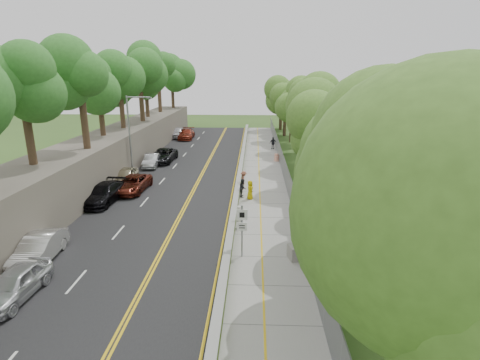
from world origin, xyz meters
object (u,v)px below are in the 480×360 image
Objects in this scene: car_0 at (15,284)px; painter_0 at (250,190)px; car_1 at (39,249)px; car_2 at (132,184)px; streetlight at (132,130)px; concrete_block at (299,252)px; construction_barrel at (277,157)px; person_far at (273,143)px; signpost at (242,225)px.

painter_0 is (10.70, 14.51, 0.09)m from car_0.
car_2 is (1.18, 12.69, -0.05)m from car_1.
streetlight is 22.99m from concrete_block.
concrete_block is 14.31m from car_0.
painter_0 is (-2.93, 10.15, 0.39)m from concrete_block.
car_2 reaches higher than construction_barrel.
signpost is at bearing 67.90° from person_far.
signpost is 3.56× the size of construction_barrel.
painter_0 is at bearing -6.34° from car_2.
car_1 is (-11.23, -0.95, -1.18)m from signpost.
streetlight is 1.78× the size of car_1.
construction_barrel is 0.52× the size of person_far.
concrete_block is 14.51m from car_1.
construction_barrel is 0.55× the size of painter_0.
signpost reaches higher than person_far.
person_far is (3.15, 30.91, -1.08)m from signpost.
streetlight is at bearing 95.58° from car_0.
construction_barrel is at bearing 74.53° from person_far.
concrete_block is at bearing -90.00° from construction_barrel.
signpost is at bearing -55.92° from streetlight.
construction_barrel is at bearing 66.86° from car_0.
streetlight reaches higher than construction_barrel.
car_0 is 0.84× the size of car_2.
concrete_block is at bearing 20.27° from car_0.
person_far is (14.38, 31.85, 0.11)m from car_1.
concrete_block is 0.72× the size of person_far.
construction_barrel is 0.73× the size of concrete_block.
signpost is at bearing 25.77° from car_0.
car_1 is 34.95m from person_far.
signpost reaches higher than concrete_block.
signpost reaches higher than car_0.
car_0 is 2.65× the size of painter_0.
signpost reaches higher than car_2.
streetlight is 5.04× the size of painter_0.
construction_barrel is at bearing 1.84° from painter_0.
car_0 is (-13.63, -4.35, 0.31)m from concrete_block.
car_1 reaches higher than construction_barrel.
person_far reaches higher than painter_0.
streetlight reaches higher than signpost.
car_0 is 0.93× the size of car_1.
painter_0 is at bearing -101.98° from construction_barrel.
construction_barrel is 7.05m from person_far.
signpost is 15.51m from car_2.
streetlight is 1.90× the size of car_0.
painter_0 is at bearing 106.10° from concrete_block.
car_0 is 16.20m from car_2.
painter_0 is (11.83, -6.96, -3.80)m from streetlight.
person_far is (14.66, 13.89, -3.75)m from streetlight.
painter_0 is (-2.93, -13.82, 0.36)m from construction_barrel.
signpost is 24.14m from construction_barrel.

